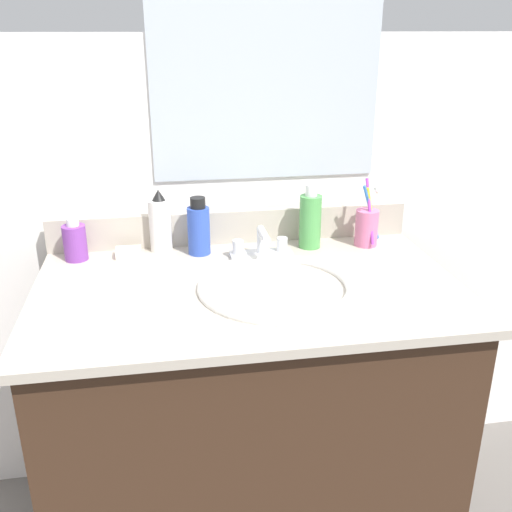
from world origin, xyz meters
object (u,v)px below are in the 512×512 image
object	(u,v)px
bottle_toner_green	(310,220)
bottle_shampoo_blue	(199,228)
bottle_cream_purple	(75,242)
bottle_lotion_white	(160,223)
cup_pink	(367,226)
soap_bar	(129,253)
faucet	(262,247)

from	to	relation	value
bottle_toner_green	bottle_shampoo_blue	bearing A→B (deg)	179.73
bottle_cream_purple	bottle_lotion_white	xyz separation A→B (m)	(0.21, 0.03, 0.03)
bottle_shampoo_blue	cup_pink	world-z (taller)	cup_pink
bottle_toner_green	cup_pink	world-z (taller)	cup_pink
cup_pink	soap_bar	world-z (taller)	cup_pink
cup_pink	soap_bar	xyz separation A→B (m)	(-0.63, 0.02, -0.04)
bottle_cream_purple	cup_pink	size ratio (longest dim) A/B	0.60
bottle_cream_purple	cup_pink	world-z (taller)	cup_pink
bottle_shampoo_blue	cup_pink	distance (m)	0.45
faucet	soap_bar	bearing A→B (deg)	170.01
bottle_toner_green	bottle_lotion_white	bearing A→B (deg)	174.00
cup_pink	soap_bar	distance (m)	0.63
bottle_cream_purple	bottle_toner_green	size ratio (longest dim) A/B	0.63
bottle_shampoo_blue	bottle_cream_purple	bearing A→B (deg)	178.42
cup_pink	bottle_cream_purple	bearing A→B (deg)	178.36
bottle_toner_green	cup_pink	xyz separation A→B (m)	(0.16, -0.01, -0.02)
bottle_shampoo_blue	bottle_lotion_white	bearing A→B (deg)	157.75
bottle_lotion_white	bottle_cream_purple	bearing A→B (deg)	-171.70
cup_pink	faucet	bearing A→B (deg)	-171.87
faucet	bottle_cream_purple	distance (m)	0.47
bottle_toner_green	bottle_lotion_white	size ratio (longest dim) A/B	1.04
bottle_cream_purple	soap_bar	world-z (taller)	bottle_cream_purple
bottle_shampoo_blue	bottle_lotion_white	size ratio (longest dim) A/B	0.91
faucet	bottle_toner_green	world-z (taller)	bottle_toner_green
bottle_shampoo_blue	bottle_lotion_white	xyz separation A→B (m)	(-0.10, 0.04, 0.01)
faucet	bottle_lotion_white	xyz separation A→B (m)	(-0.25, 0.10, 0.05)
bottle_shampoo_blue	bottle_toner_green	bearing A→B (deg)	-0.27
bottle_cream_purple	soap_bar	xyz separation A→B (m)	(0.13, -0.00, -0.04)
bottle_cream_purple	cup_pink	xyz separation A→B (m)	(0.76, -0.02, 0.01)
faucet	bottle_lotion_white	world-z (taller)	bottle_lotion_white
faucet	cup_pink	bearing A→B (deg)	8.13
bottle_toner_green	soap_bar	world-z (taller)	bottle_toner_green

